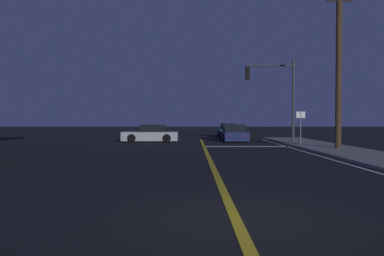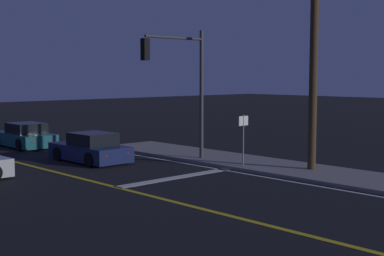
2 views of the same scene
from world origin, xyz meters
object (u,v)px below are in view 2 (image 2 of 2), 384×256
object	(u,v)px
car_parked_curb_teal	(25,136)
utility_pole_right	(314,46)
car_following_oncoming_navy	(91,149)
traffic_signal_near_right	(182,75)
street_sign_corner	(243,133)

from	to	relation	value
car_parked_curb_teal	utility_pole_right	bearing A→B (deg)	-71.47
car_following_oncoming_navy	traffic_signal_near_right	bearing A→B (deg)	-52.72
car_following_oncoming_navy	traffic_signal_near_right	size ratio (longest dim) A/B	0.71
traffic_signal_near_right	street_sign_corner	xyz separation A→B (m)	(0.89, -2.80, -2.38)
traffic_signal_near_right	utility_pole_right	world-z (taller)	utility_pole_right
car_following_oncoming_navy	street_sign_corner	world-z (taller)	street_sign_corner
car_parked_curb_teal	traffic_signal_near_right	xyz separation A→B (m)	(2.37, -10.22, 3.34)
car_following_oncoming_navy	utility_pole_right	distance (m)	10.83
traffic_signal_near_right	utility_pole_right	size ratio (longest dim) A/B	0.60
traffic_signal_near_right	car_following_oncoming_navy	bearing A→B (deg)	-51.68
car_parked_curb_teal	street_sign_corner	size ratio (longest dim) A/B	1.93
utility_pole_right	street_sign_corner	distance (m)	4.50
car_parked_curb_teal	traffic_signal_near_right	size ratio (longest dim) A/B	0.75
traffic_signal_near_right	street_sign_corner	world-z (taller)	traffic_signal_near_right
car_following_oncoming_navy	traffic_signal_near_right	distance (m)	5.38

